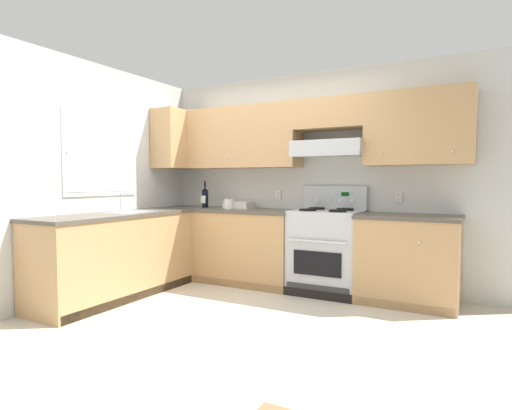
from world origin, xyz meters
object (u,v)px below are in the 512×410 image
Objects in this scene: stove at (326,250)px; wine_bottle at (205,197)px; bowl at (239,206)px; paper_towel_roll at (229,204)px.

wine_bottle is at bearing 179.27° from stove.
bowl is (0.46, 0.09, -0.11)m from wine_bottle.
wine_bottle is 2.89× the size of paper_towel_roll.
wine_bottle reaches higher than stove.
stove reaches higher than bowl.
paper_towel_roll reaches higher than bowl.
bowl is 2.88× the size of paper_towel_roll.
paper_towel_roll is (0.40, -0.04, -0.08)m from wine_bottle.
wine_bottle reaches higher than bowl.
stove is 9.89× the size of paper_towel_roll.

